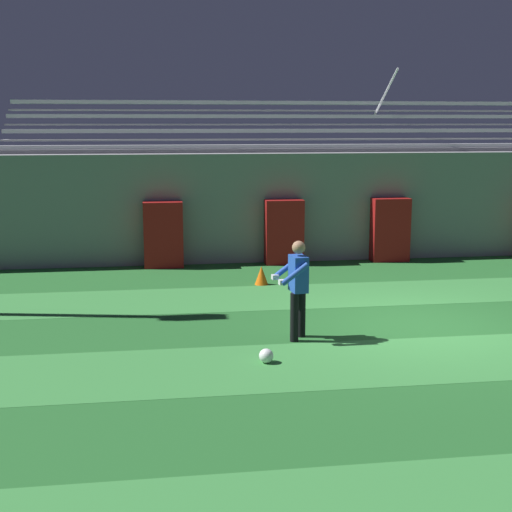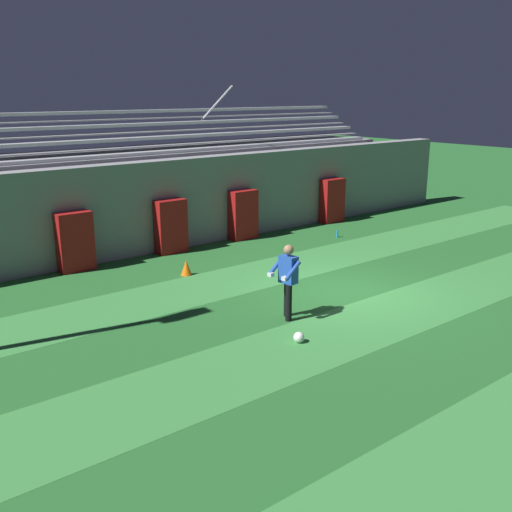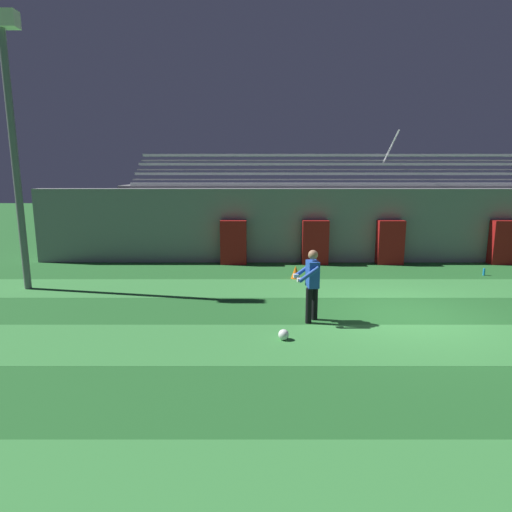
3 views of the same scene
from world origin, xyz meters
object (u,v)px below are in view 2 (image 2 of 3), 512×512
object	(u,v)px
water_bottle	(337,234)
soccer_ball	(299,337)
padding_pillar_gate_right	(243,215)
padding_pillar_far_right	(332,201)
traffic_cone	(186,268)
goalkeeper	(288,277)
padding_pillar_far_left	(75,242)
padding_pillar_gate_left	(171,226)

from	to	relation	value
water_bottle	soccer_ball	bearing A→B (deg)	-141.33
padding_pillar_gate_right	padding_pillar_far_right	size ratio (longest dim) A/B	1.00
traffic_cone	water_bottle	size ratio (longest dim) A/B	1.75
water_bottle	goalkeeper	bearing A→B (deg)	-144.57
padding_pillar_far_left	padding_pillar_far_right	xyz separation A→B (m)	(10.14, 0.00, 0.00)
padding_pillar_gate_left	traffic_cone	xyz separation A→B (m)	(-0.93, -2.29, -0.61)
padding_pillar_gate_left	padding_pillar_far_right	xyz separation A→B (m)	(7.08, 0.00, 0.00)
padding_pillar_gate_left	soccer_ball	xyz separation A→B (m)	(-1.65, -7.53, -0.71)
padding_pillar_far_left	padding_pillar_far_right	distance (m)	10.14
water_bottle	padding_pillar_far_right	bearing A→B (deg)	48.51
padding_pillar_far_right	goalkeeper	world-z (taller)	goalkeeper
padding_pillar_gate_left	traffic_cone	world-z (taller)	padding_pillar_gate_left
padding_pillar_gate_right	soccer_ball	distance (m)	8.78
padding_pillar_far_left	water_bottle	xyz separation A→B (m)	(8.49, -1.87, -0.70)
goalkeeper	padding_pillar_far_left	bearing A→B (deg)	108.21
padding_pillar_gate_left	traffic_cone	distance (m)	2.54
padding_pillar_gate_left	padding_pillar_far_right	distance (m)	7.08
padding_pillar_gate_left	padding_pillar_gate_right	world-z (taller)	same
soccer_ball	traffic_cone	xyz separation A→B (m)	(0.72, 5.24, 0.10)
padding_pillar_gate_left	padding_pillar_gate_right	size ratio (longest dim) A/B	1.00
traffic_cone	padding_pillar_gate_right	bearing A→B (deg)	31.42
padding_pillar_gate_left	goalkeeper	bearing A→B (deg)	-98.47
goalkeeper	traffic_cone	xyz separation A→B (m)	(0.02, 4.12, -0.74)
soccer_ball	traffic_cone	size ratio (longest dim) A/B	0.52
soccer_ball	water_bottle	world-z (taller)	water_bottle
goalkeeper	traffic_cone	distance (m)	4.19
padding_pillar_gate_left	padding_pillar_far_left	bearing A→B (deg)	180.00
padding_pillar_gate_right	goalkeeper	distance (m)	7.43
padding_pillar_far_right	traffic_cone	world-z (taller)	padding_pillar_far_right
padding_pillar_far_left	traffic_cone	bearing A→B (deg)	-47.00
goalkeeper	soccer_ball	xyz separation A→B (m)	(-0.70, -1.12, -0.84)
padding_pillar_gate_left	padding_pillar_gate_right	bearing A→B (deg)	0.00
padding_pillar_gate_right	water_bottle	distance (m)	3.29
padding_pillar_far_right	traffic_cone	xyz separation A→B (m)	(-8.01, -2.29, -0.61)
goalkeeper	water_bottle	xyz separation A→B (m)	(6.38, 4.54, -0.83)
padding_pillar_gate_left	water_bottle	size ratio (longest dim) A/B	6.87
padding_pillar_far_right	soccer_ball	world-z (taller)	padding_pillar_far_right
soccer_ball	water_bottle	distance (m)	9.07
padding_pillar_gate_right	goalkeeper	xyz separation A→B (m)	(-3.77, -6.41, 0.13)
soccer_ball	goalkeeper	bearing A→B (deg)	58.18
soccer_ball	traffic_cone	world-z (taller)	traffic_cone
goalkeeper	traffic_cone	world-z (taller)	goalkeeper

